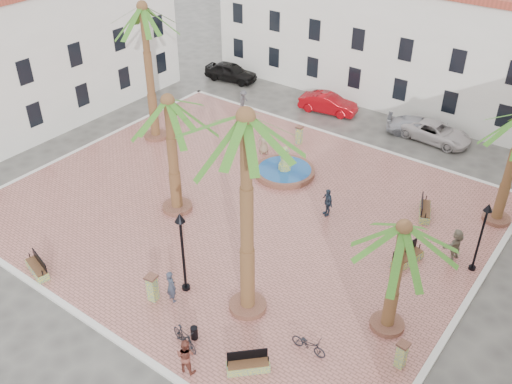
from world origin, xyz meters
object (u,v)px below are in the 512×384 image
fountain (285,170)px  palm_nw (144,22)px  lamppost_e (483,226)px  bollard_se (152,287)px  bicycle_a (309,344)px  car_red (328,103)px  car_white (436,132)px  palm_s (246,141)px  pedestrian_east (456,244)px  pedestrian_fountain_b (328,202)px  palm_sw (169,116)px  palm_e (401,243)px  car_black (231,72)px  bench_ne (425,211)px  cyclist_a (171,286)px  bicycle_b (185,338)px  bollard_n (299,135)px  litter_bin (194,333)px  bench_s (37,268)px  bench_e (407,258)px  bench_se (248,366)px  car_silver (417,127)px  cyclist_b (186,356)px  lamppost_s (182,239)px  pedestrian_fountain_a (264,141)px

fountain → palm_nw: (-10.00, -1.25, 7.81)m
lamppost_e → bollard_se: size_ratio=2.78×
bicycle_a → car_red: 23.70m
bicycle_a → car_white: 21.46m
palm_s → bollard_se: size_ratio=7.11×
pedestrian_east → car_red: bearing=-113.9°
palm_nw → pedestrian_fountain_b: 16.10m
palm_sw → palm_e: 13.67m
car_black → palm_sw: bearing=-159.2°
fountain → bollard_se: fountain is taller
palm_e → bench_ne: size_ratio=2.92×
cyclist_a → bicycle_b: size_ratio=1.01×
bollard_n → bench_ne: bearing=-15.8°
litter_bin → bicycle_a: bicycle_a is taller
palm_s → bench_s: (-9.71, -4.22, -8.35)m
palm_nw → palm_e: 22.10m
fountain → palm_nw: bearing=-172.9°
cyclist_a → car_white: (3.66, 22.41, -0.32)m
pedestrian_fountain_b → palm_e: bearing=-8.7°
bench_e → cyclist_a: size_ratio=1.18×
bollard_n → litter_bin: (5.94, -17.35, -0.36)m
bench_s → bench_se: bench_s is taller
bench_se → cyclist_a: size_ratio=0.95×
pedestrian_east → car_silver: (-7.08, 11.87, -0.42)m
palm_nw → bench_s: 16.64m
bench_e → pedestrian_east: pedestrian_east is taller
cyclist_b → car_black: bearing=-67.9°
bench_s → car_red: car_red is taller
bollard_se → car_silver: bearing=82.6°
palm_nw → bench_se: (17.35, -12.18, -7.82)m
car_silver → cyclist_a: bearing=156.2°
car_red → car_white: size_ratio=0.91×
lamppost_s → car_silver: (2.25, 21.59, -2.51)m
bollard_se → litter_bin: 3.20m
litter_bin → lamppost_e: bearing=55.2°
bench_s → car_red: bearing=100.1°
palm_s → bicycle_b: bearing=-102.7°
palm_sw → car_white: size_ratio=1.46×
bench_ne → car_red: bearing=31.2°
pedestrian_fountain_a → car_red: (0.05, 8.24, -0.28)m
palm_nw → bench_s: size_ratio=5.08×
pedestrian_east → car_black: bearing=-101.3°
bench_ne → bollard_se: size_ratio=1.40×
palm_nw → bench_e: palm_nw is taller
bench_se → bicycle_b: (-2.89, -0.59, 0.24)m
bench_s → litter_bin: bench_s is taller
bench_se → pedestrian_east: bearing=25.9°
lamppost_s → car_red: 21.70m
car_white → bicycle_b: bearing=-178.9°
palm_s → bench_e: bearing=58.2°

